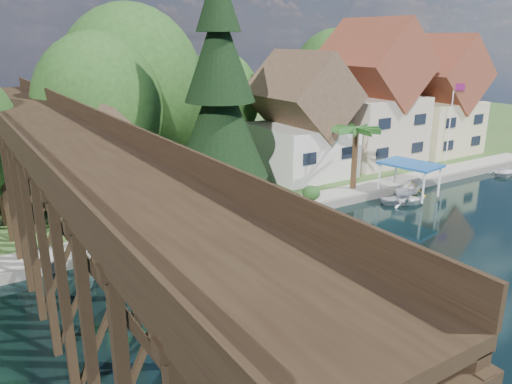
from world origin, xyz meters
TOP-DOWN VIEW (x-y plane):
  - ground at (0.00, 0.00)m, footprint 140.00×140.00m
  - bank at (0.00, 34.00)m, footprint 140.00×52.00m
  - seawall at (4.00, 8.00)m, footprint 60.00×0.40m
  - promenade at (6.00, 9.30)m, footprint 50.00×2.60m
  - trestle_bridge at (-16.00, 5.17)m, footprint 4.12×44.18m
  - house_left at (7.00, 16.00)m, footprint 7.64×8.64m
  - house_center at (16.00, 16.50)m, footprint 8.65×9.18m
  - house_right at (25.00, 16.00)m, footprint 8.15×8.64m
  - shed at (-11.00, 14.50)m, footprint 5.09×5.40m
  - bg_trees at (1.00, 21.25)m, footprint 49.90×13.30m
  - shrubs at (-4.60, 9.26)m, footprint 15.76×2.47m
  - conifer at (-3.17, 12.33)m, footprint 6.96×6.96m
  - palm_tree at (7.78, 9.74)m, footprint 5.02×5.02m
  - flagpole at (22.43, 11.69)m, footprint 1.16×0.50m
  - tugboat at (-1.73, 6.35)m, footprint 2.91×1.64m
  - boat_white_a at (9.59, 5.86)m, footprint 4.26×3.76m
  - boat_canopy at (10.97, 6.70)m, footprint 3.89×5.00m
  - boat_yellow at (11.88, 6.95)m, footprint 3.12×2.92m
  - boat_white_b at (24.68, 6.63)m, footprint 3.99×3.24m

SIDE VIEW (x-z plane):
  - ground at x=0.00m, z-range 0.00..0.00m
  - bank at x=0.00m, z-range 0.00..0.50m
  - seawall at x=4.00m, z-range 0.00..0.62m
  - boat_white_b at x=24.68m, z-range 0.00..0.73m
  - boat_white_a at x=9.59m, z-range 0.00..0.73m
  - promenade at x=6.00m, z-range 0.50..0.56m
  - tugboat at x=-1.73m, z-range -0.42..1.67m
  - boat_yellow at x=11.88m, z-range 0.00..1.32m
  - shrubs at x=-4.60m, z-range 0.38..2.08m
  - boat_canopy at x=10.97m, z-range -0.21..2.69m
  - shed at x=-11.00m, z-range -0.10..7.75m
  - house_left at x=7.00m, z-range -0.37..10.65m
  - palm_tree at x=7.78m, z-range 2.54..8.01m
  - flagpole at x=22.43m, z-range 1.39..9.24m
  - trestle_bridge at x=-16.00m, z-range 0.70..10.00m
  - house_right at x=25.00m, z-range -0.45..12.00m
  - house_center at x=16.00m, z-range -0.53..13.36m
  - bg_trees at x=1.00m, z-range 2.00..12.57m
  - conifer at x=-3.17m, z-range 0.18..17.31m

